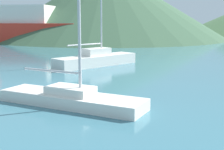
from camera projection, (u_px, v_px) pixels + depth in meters
sailboat_inner at (71, 96)px, 12.79m from camera, size 6.22×4.73×8.51m
sailboat_middle at (96, 59)px, 23.94m from camera, size 6.60×5.66×7.95m
hill_east at (107, 3)px, 60.38m from camera, size 45.27×45.27×13.50m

